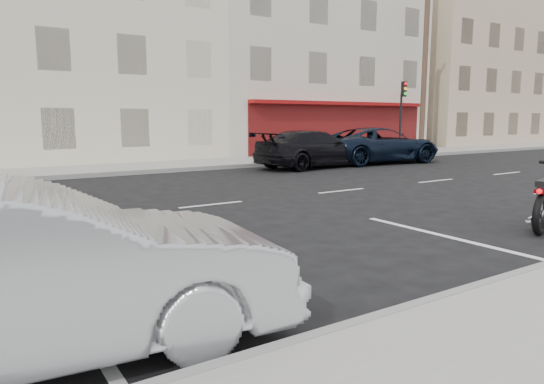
% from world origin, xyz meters
% --- Properties ---
extents(ground, '(120.00, 120.00, 0.00)m').
position_xyz_m(ground, '(0.00, 0.00, 0.00)').
color(ground, black).
rests_on(ground, ground).
extents(sidewalk_far, '(80.00, 3.40, 0.15)m').
position_xyz_m(sidewalk_far, '(-5.00, 8.70, 0.07)').
color(sidewalk_far, gray).
rests_on(sidewalk_far, ground).
extents(curb_near, '(80.00, 0.12, 0.16)m').
position_xyz_m(curb_near, '(-5.00, -7.00, 0.08)').
color(curb_near, gray).
rests_on(curb_near, ground).
extents(curb_far, '(80.00, 0.12, 0.16)m').
position_xyz_m(curb_far, '(-5.00, 7.00, 0.08)').
color(curb_far, gray).
rests_on(curb_far, ground).
extents(bldg_cream, '(12.00, 12.00, 11.50)m').
position_xyz_m(bldg_cream, '(-2.00, 16.30, 5.75)').
color(bldg_cream, beige).
rests_on(bldg_cream, ground).
extents(bldg_corner, '(14.00, 12.00, 12.50)m').
position_xyz_m(bldg_corner, '(11.00, 16.30, 6.25)').
color(bldg_corner, beige).
rests_on(bldg_corner, ground).
extents(bldg_far_east, '(12.00, 12.00, 11.00)m').
position_xyz_m(bldg_far_east, '(26.00, 16.30, 5.50)').
color(bldg_far_east, tan).
rests_on(bldg_far_east, ground).
extents(utility_pole, '(1.80, 0.30, 9.00)m').
position_xyz_m(utility_pole, '(15.50, 8.60, 4.74)').
color(utility_pole, '#422D1E').
rests_on(utility_pole, sidewalk_far).
extents(traffic_light, '(0.26, 0.30, 3.80)m').
position_xyz_m(traffic_light, '(13.50, 8.33, 2.56)').
color(traffic_light, black).
rests_on(traffic_light, sidewalk_far).
extents(fire_hydrant, '(0.20, 0.20, 0.72)m').
position_xyz_m(fire_hydrant, '(12.00, 8.50, 0.53)').
color(fire_hydrant, beige).
rests_on(fire_hydrant, sidewalk_far).
extents(sedan_silver, '(4.76, 2.07, 1.52)m').
position_xyz_m(sedan_silver, '(-6.59, -5.86, 0.76)').
color(sedan_silver, '#A5A8AD').
rests_on(sedan_silver, ground).
extents(suv_far, '(5.96, 3.16, 1.60)m').
position_xyz_m(suv_far, '(9.11, 5.61, 0.80)').
color(suv_far, black).
rests_on(suv_far, ground).
extents(car_far, '(5.39, 2.60, 1.51)m').
position_xyz_m(car_far, '(5.30, 5.54, 0.76)').
color(car_far, black).
rests_on(car_far, ground).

